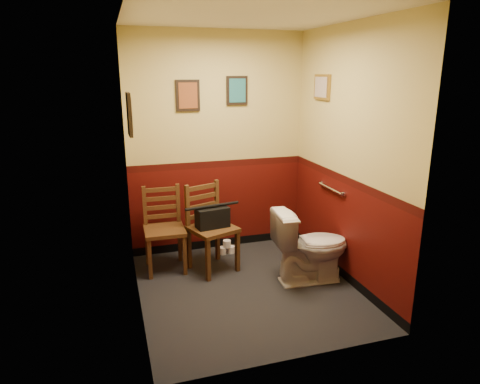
# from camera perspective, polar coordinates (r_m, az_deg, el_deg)

# --- Properties ---
(floor) EXTENTS (2.20, 2.40, 0.00)m
(floor) POSITION_cam_1_polar(r_m,az_deg,el_deg) (4.64, 0.94, -12.79)
(floor) COLOR black
(floor) RESTS_ON ground
(ceiling) EXTENTS (2.20, 2.40, 0.00)m
(ceiling) POSITION_cam_1_polar(r_m,az_deg,el_deg) (4.11, 1.12, 22.51)
(ceiling) COLOR silver
(ceiling) RESTS_ON ground
(wall_back) EXTENTS (2.20, 0.00, 2.70)m
(wall_back) POSITION_cam_1_polar(r_m,az_deg,el_deg) (5.30, -3.05, 6.30)
(wall_back) COLOR #430A07
(wall_back) RESTS_ON ground
(wall_front) EXTENTS (2.20, 0.00, 2.70)m
(wall_front) POSITION_cam_1_polar(r_m,az_deg,el_deg) (3.09, 7.99, -0.69)
(wall_front) COLOR #430A07
(wall_front) RESTS_ON ground
(wall_left) EXTENTS (0.00, 2.40, 2.70)m
(wall_left) POSITION_cam_1_polar(r_m,az_deg,el_deg) (3.97, -14.25, 2.66)
(wall_left) COLOR #430A07
(wall_left) RESTS_ON ground
(wall_right) EXTENTS (0.00, 2.40, 2.70)m
(wall_right) POSITION_cam_1_polar(r_m,az_deg,el_deg) (4.63, 14.12, 4.47)
(wall_right) COLOR #430A07
(wall_right) RESTS_ON ground
(grab_bar) EXTENTS (0.05, 0.56, 0.06)m
(grab_bar) POSITION_cam_1_polar(r_m,az_deg,el_deg) (4.91, 12.01, 0.43)
(grab_bar) COLOR silver
(grab_bar) RESTS_ON wall_right
(framed_print_back_a) EXTENTS (0.28, 0.04, 0.36)m
(framed_print_back_a) POSITION_cam_1_polar(r_m,az_deg,el_deg) (5.14, -6.97, 12.65)
(framed_print_back_a) COLOR black
(framed_print_back_a) RESTS_ON wall_back
(framed_print_back_b) EXTENTS (0.26, 0.04, 0.34)m
(framed_print_back_b) POSITION_cam_1_polar(r_m,az_deg,el_deg) (5.28, -0.40, 13.38)
(framed_print_back_b) COLOR black
(framed_print_back_b) RESTS_ON wall_back
(framed_print_left) EXTENTS (0.04, 0.30, 0.38)m
(framed_print_left) POSITION_cam_1_polar(r_m,az_deg,el_deg) (3.99, -14.53, 10.00)
(framed_print_left) COLOR black
(framed_print_left) RESTS_ON wall_left
(framed_print_right) EXTENTS (0.04, 0.34, 0.28)m
(framed_print_right) POSITION_cam_1_polar(r_m,az_deg,el_deg) (5.06, 10.88, 13.58)
(framed_print_right) COLOR olive
(framed_print_right) RESTS_ON wall_right
(toilet) EXTENTS (0.85, 0.51, 0.80)m
(toilet) POSITION_cam_1_polar(r_m,az_deg,el_deg) (4.71, 9.41, -7.15)
(toilet) COLOR white
(toilet) RESTS_ON floor
(toilet_brush) EXTENTS (0.13, 0.13, 0.47)m
(toilet_brush) POSITION_cam_1_polar(r_m,az_deg,el_deg) (4.91, 12.28, -10.48)
(toilet_brush) COLOR silver
(toilet_brush) RESTS_ON floor
(chair_left) EXTENTS (0.46, 0.46, 0.96)m
(chair_left) POSITION_cam_1_polar(r_m,az_deg,el_deg) (4.98, -10.09, -4.88)
(chair_left) COLOR brown
(chair_left) RESTS_ON floor
(chair_right) EXTENTS (0.60, 0.60, 1.00)m
(chair_right) POSITION_cam_1_polar(r_m,az_deg,el_deg) (4.90, -3.96, -4.76)
(chair_right) COLOR brown
(chair_right) RESTS_ON floor
(handbag) EXTENTS (0.39, 0.24, 0.27)m
(handbag) POSITION_cam_1_polar(r_m,az_deg,el_deg) (4.82, -3.70, -3.39)
(handbag) COLOR black
(handbag) RESTS_ON chair_right
(tp_stack) EXTENTS (0.20, 0.11, 0.18)m
(tp_stack) POSITION_cam_1_polar(r_m,az_deg,el_deg) (5.44, -1.77, -7.46)
(tp_stack) COLOR silver
(tp_stack) RESTS_ON floor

